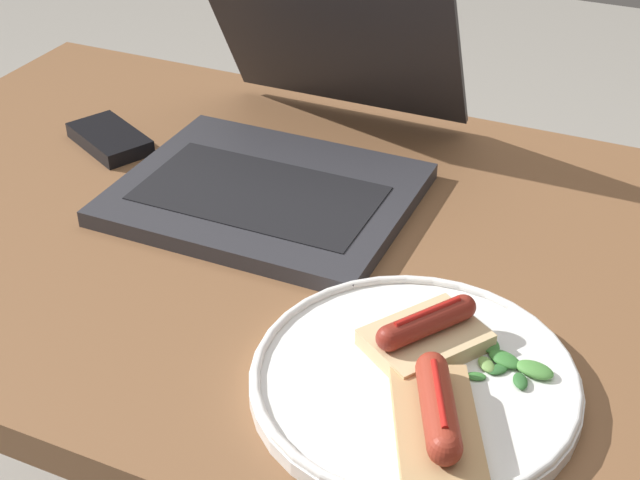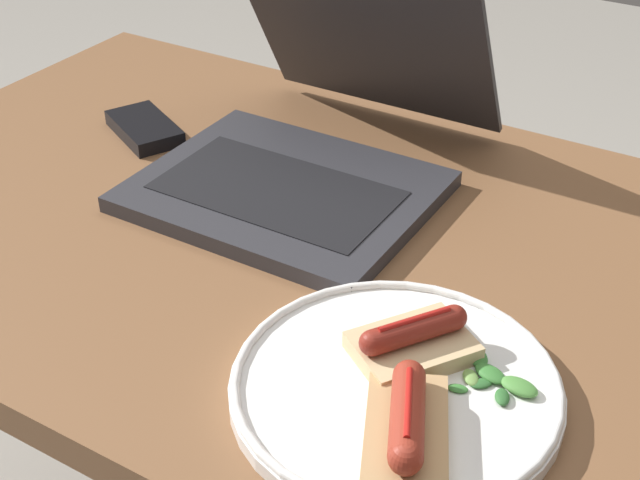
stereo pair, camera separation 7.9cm
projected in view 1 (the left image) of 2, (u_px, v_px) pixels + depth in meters
name	position (u px, v px, depth m)	size (l,w,h in m)	color
desk	(302.00, 293.00, 0.95)	(1.10, 0.67, 0.70)	brown
laptop	(286.00, 146.00, 0.98)	(0.31, 0.37, 0.23)	#2D2D33
plate	(414.00, 379.00, 0.72)	(0.27, 0.27, 0.02)	white
sausage_toast_left	(426.00, 333.00, 0.74)	(0.11, 0.12, 0.04)	#D6B784
sausage_toast_middle	(437.00, 415.00, 0.66)	(0.10, 0.13, 0.04)	tan
salad_pile	(509.00, 362.00, 0.72)	(0.08, 0.06, 0.01)	#4C8E3D
external_drive	(110.00, 139.00, 1.07)	(0.12, 0.10, 0.02)	black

